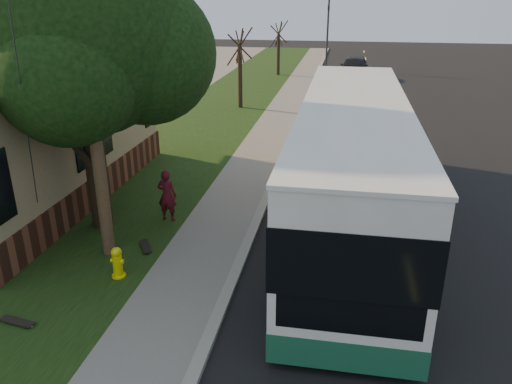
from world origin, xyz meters
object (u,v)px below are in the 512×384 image
Objects in this scene: leafy_tree at (83,34)px; skateboard_main at (146,246)px; traffic_signal at (328,30)px; distant_car at (354,67)px; skateboarder at (167,195)px; fire_hydrant at (117,262)px; utility_pole at (86,66)px; bare_tree_near at (240,70)px; bare_tree_far at (278,49)px; skateboard_spare at (17,322)px; transit_bus at (351,160)px.

skateboard_main is (1.67, -1.28, -5.04)m from leafy_tree.
traffic_signal is 1.11× the size of distant_car.
leafy_tree is 5.21× the size of skateboarder.
skateboarder is 1.88m from skateboard_main.
traffic_signal is at bearing 81.53° from leafy_tree.
utility_pole is at bearing 125.38° from fire_hydrant.
fire_hydrant is 0.17× the size of bare_tree_near.
utility_pole reaches higher than distant_car.
bare_tree_far is (-0.40, 30.00, 1.57)m from fire_hydrant.
leafy_tree reaches higher than distant_car.
skateboard_spare is at bearing -90.89° from bare_tree_near.
traffic_signal is at bearing 48.81° from bare_tree_far.
skateboard_spare is at bearing -111.22° from skateboard_main.
skateboarder is at bearing 69.21° from utility_pole.
transit_bus is 8.58× the size of skateboarder.
traffic_signal is at bearing 83.42° from utility_pole.
skateboarder is at bearing -169.70° from transit_bus.
skateboard_main is at bearing -37.43° from leafy_tree.
distant_car is at bearing -5.15° from bare_tree_far.
transit_bus is at bearing -86.14° from traffic_signal.
skateboarder reaches higher than skateboard_spare.
distant_car is at bearing 77.93° from utility_pole.
bare_tree_near is 0.87× the size of distant_car.
skateboard_spare is (-1.31, -3.38, -0.00)m from skateboard_main.
skateboarder is (1.00, -14.89, -1.33)m from bare_tree_near.
bare_tree_far is (0.31, 29.01, -2.63)m from utility_pole.
leafy_tree is at bearing -92.45° from bare_tree_far.
leafy_tree is 6.87m from skateboard_spare.
skateboard_spare is at bearing -96.83° from traffic_signal.
bare_tree_near is at bearing 92.86° from fire_hydrant.
utility_pole is 17.19m from bare_tree_near.
bare_tree_near is (0.67, 15.35, -3.02)m from leafy_tree.
skateboarder is at bearing 90.00° from skateboard_main.
fire_hydrant is 0.95× the size of skateboard_spare.
utility_pole reaches higher than traffic_signal.
bare_tree_far is 26.92m from skateboarder.
skateboard_main is (-5.02, -2.66, -1.73)m from transit_bus.
fire_hydrant is 29.97m from distant_car.
utility_pole is at bearing -90.60° from bare_tree_far.
traffic_signal reaches higher than distant_car.
utility_pole is 1.94m from leafy_tree.
utility_pole reaches higher than skateboard_spare.
skateboard_spare is at bearing -91.45° from bare_tree_far.
traffic_signal is at bearing 84.75° from skateboard_main.
skateboarder reaches higher than skateboard_main.
bare_tree_far reaches higher than skateboarder.
skateboarder is 1.93× the size of skateboard_spare.
bare_tree_near is 2.88× the size of skateboarder.
skateboard_main is at bearing 68.78° from skateboard_spare.
utility_pole reaches higher than bare_tree_near.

